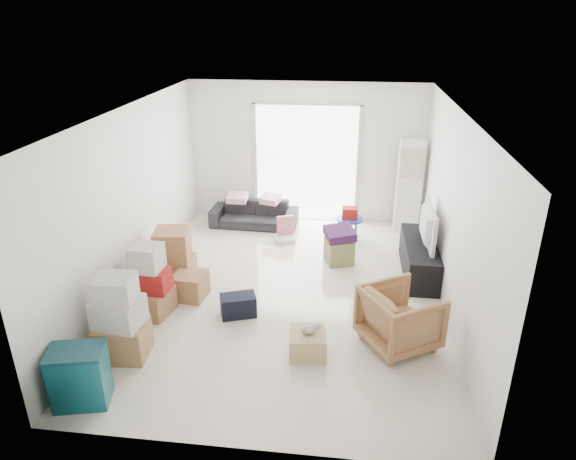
# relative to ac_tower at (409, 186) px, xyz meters

# --- Properties ---
(room_shell) EXTENTS (4.98, 6.48, 3.18)m
(room_shell) POSITION_rel_ac_tower_xyz_m (-1.95, -2.65, 0.48)
(room_shell) COLOR beige
(room_shell) RESTS_ON ground
(sliding_door) EXTENTS (2.10, 0.04, 2.33)m
(sliding_door) POSITION_rel_ac_tower_xyz_m (-1.95, 0.33, 0.37)
(sliding_door) COLOR white
(sliding_door) RESTS_ON room_shell
(ac_tower) EXTENTS (0.45, 0.30, 1.75)m
(ac_tower) POSITION_rel_ac_tower_xyz_m (0.00, 0.00, 0.00)
(ac_tower) COLOR white
(ac_tower) RESTS_ON room_shell
(tv_console) EXTENTS (0.48, 1.59, 0.53)m
(tv_console) POSITION_rel_ac_tower_xyz_m (0.05, -1.77, -0.61)
(tv_console) COLOR black
(tv_console) RESTS_ON room_shell
(television) EXTENTS (0.61, 1.06, 0.14)m
(television) POSITION_rel_ac_tower_xyz_m (0.05, -1.77, -0.27)
(television) COLOR black
(television) RESTS_ON tv_console
(sofa) EXTENTS (1.69, 0.55, 0.65)m
(sofa) POSITION_rel_ac_tower_xyz_m (-2.91, -0.15, -0.55)
(sofa) COLOR #242429
(sofa) RESTS_ON room_shell
(pillow_left) EXTENTS (0.38, 0.30, 0.12)m
(pillow_left) POSITION_rel_ac_tower_xyz_m (-3.23, -0.18, -0.16)
(pillow_left) COLOR #E1A4B5
(pillow_left) RESTS_ON sofa
(pillow_right) EXTENTS (0.45, 0.40, 0.13)m
(pillow_right) POSITION_rel_ac_tower_xyz_m (-2.59, -0.18, -0.16)
(pillow_right) COLOR #E1A4B5
(pillow_right) RESTS_ON sofa
(armchair) EXTENTS (1.09, 1.10, 0.85)m
(armchair) POSITION_rel_ac_tower_xyz_m (-0.41, -3.75, -0.45)
(armchair) COLOR #A07347
(armchair) RESTS_ON room_shell
(storage_bins) EXTENTS (0.66, 0.53, 0.67)m
(storage_bins) POSITION_rel_ac_tower_xyz_m (-3.85, -5.22, -0.54)
(storage_bins) COLOR #0E4E5A
(storage_bins) RESTS_ON room_shell
(box_stack_a) EXTENTS (0.62, 0.53, 1.08)m
(box_stack_a) POSITION_rel_ac_tower_xyz_m (-3.75, -4.38, -0.39)
(box_stack_a) COLOR #A4734A
(box_stack_a) RESTS_ON room_shell
(box_stack_b) EXTENTS (0.60, 0.60, 1.03)m
(box_stack_b) POSITION_rel_ac_tower_xyz_m (-3.75, -3.42, -0.43)
(box_stack_b) COLOR #A4734A
(box_stack_b) RESTS_ON room_shell
(box_stack_c) EXTENTS (0.58, 0.57, 0.87)m
(box_stack_c) POSITION_rel_ac_tower_xyz_m (-3.72, -2.52, -0.45)
(box_stack_c) COLOR #A4734A
(box_stack_c) RESTS_ON room_shell
(loose_box) EXTENTS (0.50, 0.50, 0.38)m
(loose_box) POSITION_rel_ac_tower_xyz_m (-3.35, -2.94, -0.69)
(loose_box) COLOR #A4734A
(loose_box) RESTS_ON room_shell
(duffel_bag) EXTENTS (0.54, 0.43, 0.30)m
(duffel_bag) POSITION_rel_ac_tower_xyz_m (-2.55, -3.34, -0.72)
(duffel_bag) COLOR black
(duffel_bag) RESTS_ON room_shell
(ottoman) EXTENTS (0.53, 0.53, 0.42)m
(ottoman) POSITION_rel_ac_tower_xyz_m (-1.22, -1.54, -0.67)
(ottoman) COLOR olive
(ottoman) RESTS_ON room_shell
(blanket) EXTENTS (0.58, 0.58, 0.14)m
(blanket) POSITION_rel_ac_tower_xyz_m (-1.22, -1.54, -0.39)
(blanket) COLOR #441F4E
(blanket) RESTS_ON ottoman
(kids_table) EXTENTS (0.48, 0.48, 0.62)m
(kids_table) POSITION_rel_ac_tower_xyz_m (-1.07, -0.57, -0.44)
(kids_table) COLOR #1C35AB
(kids_table) RESTS_ON room_shell
(toy_walker) EXTENTS (0.42, 0.40, 0.45)m
(toy_walker) POSITION_rel_ac_tower_xyz_m (-2.23, -0.78, -0.75)
(toy_walker) COLOR silver
(toy_walker) RESTS_ON room_shell
(wood_crate) EXTENTS (0.49, 0.49, 0.30)m
(wood_crate) POSITION_rel_ac_tower_xyz_m (-1.53, -4.08, -0.73)
(wood_crate) COLOR tan
(wood_crate) RESTS_ON room_shell
(plush_bunny) EXTENTS (0.25, 0.14, 0.13)m
(plush_bunny) POSITION_rel_ac_tower_xyz_m (-1.50, -4.07, -0.52)
(plush_bunny) COLOR #B2ADA8
(plush_bunny) RESTS_ON wood_crate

